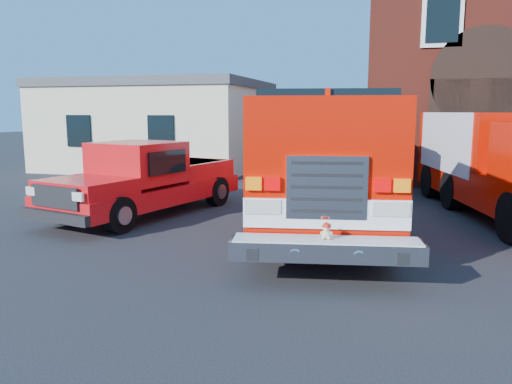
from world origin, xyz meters
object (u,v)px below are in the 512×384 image
(side_building, at_px, (160,124))
(fire_engine, at_px, (319,156))
(pickup_truck, at_px, (146,180))
(secondary_truck, at_px, (509,160))

(side_building, bearing_deg, fire_engine, -46.96)
(side_building, height_order, pickup_truck, side_building)
(pickup_truck, bearing_deg, side_building, 114.18)
(side_building, relative_size, fire_engine, 0.93)
(secondary_truck, bearing_deg, fire_engine, -160.47)
(side_building, distance_m, pickup_truck, 12.14)
(side_building, distance_m, fire_engine, 14.16)
(pickup_truck, height_order, secondary_truck, secondary_truck)
(side_building, height_order, secondary_truck, side_building)
(side_building, relative_size, secondary_truck, 1.13)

